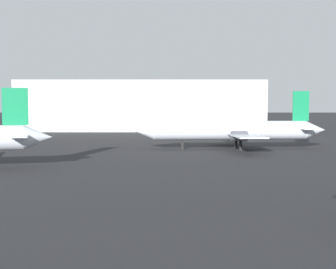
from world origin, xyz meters
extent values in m
cone|color=silver|center=(-15.01, 42.16, 3.54)|extent=(3.64, 3.42, 2.81)
cube|color=silver|center=(-16.94, 41.72, 3.82)|extent=(3.66, 7.58, 0.14)
cube|color=#147F4C|center=(-17.37, 41.63, 7.00)|extent=(2.77, 0.87, 4.12)
cylinder|color=silver|center=(9.44, 63.23, 3.00)|extent=(24.09, 4.58, 2.94)
cone|color=silver|center=(-4.12, 62.29, 3.00)|extent=(3.43, 3.16, 2.94)
cone|color=silver|center=(23.00, 64.16, 3.00)|extent=(3.43, 3.16, 2.94)
cube|color=silver|center=(10.63, 63.31, 2.56)|extent=(5.48, 20.70, 0.19)
cube|color=silver|center=(20.98, 64.02, 3.30)|extent=(2.41, 6.94, 0.13)
cube|color=#147F4C|center=(20.57, 64.00, 6.82)|extent=(2.61, 0.42, 4.68)
cylinder|color=#4C4C54|center=(10.18, 59.38, 2.42)|extent=(2.53, 1.63, 1.46)
cylinder|color=#4C4C54|center=(9.65, 67.14, 2.42)|extent=(2.53, 1.63, 1.46)
cube|color=black|center=(1.79, 62.70, 0.77)|extent=(0.43, 0.43, 1.53)
cube|color=black|center=(10.75, 61.69, 0.77)|extent=(0.43, 0.43, 1.53)
cube|color=black|center=(10.52, 64.93, 0.77)|extent=(0.43, 0.43, 1.53)
cube|color=#B7B7B2|center=(-7.27, 115.46, 6.38)|extent=(62.06, 22.78, 12.76)
camera|label=1|loc=(-0.43, -10.80, 7.62)|focal=50.60mm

